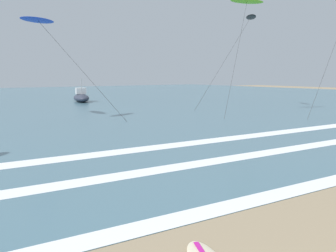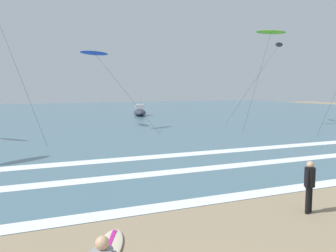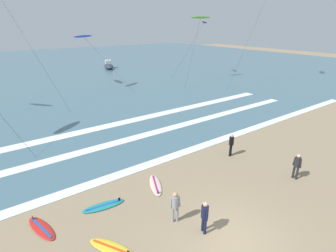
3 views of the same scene
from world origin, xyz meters
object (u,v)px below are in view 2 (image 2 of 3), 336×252
kite_blue_high_left (95,53)px  surfer_right_near (310,182)px  kite_black_high_right (279,45)px  kite_lime_mid_center (271,33)px  offshore_boat (140,112)px  surfboard_left_pile (109,247)px

kite_blue_high_left → surfer_right_near: bearing=-86.6°
kite_blue_high_left → kite_black_high_right: kite_black_high_right is taller
kite_lime_mid_center → offshore_boat: (-7.25, 19.07, -8.75)m
kite_black_high_right → kite_lime_mid_center: bearing=-139.4°
surfer_right_near → surfboard_left_pile: 6.23m
surfboard_left_pile → kite_blue_high_left: bearing=79.0°
kite_black_high_right → kite_lime_mid_center: 5.06m
offshore_boat → surfboard_left_pile: bearing=-109.6°
kite_blue_high_left → surfboard_left_pile: bearing=-101.0°
surfboard_left_pile → offshore_boat: 42.11m
kite_black_high_right → offshore_boat: (-11.06, 15.80, -8.09)m
surfer_right_near → surfboard_left_pile: bearing=180.0°
surfer_right_near → kite_lime_mid_center: bearing=53.6°
kite_blue_high_left → kite_black_high_right: 20.55m
surfboard_left_pile → kite_lime_mid_center: (21.37, 20.60, 9.25)m
surfer_right_near → kite_blue_high_left: size_ratio=0.22×
kite_black_high_right → offshore_boat: bearing=125.0°
surfer_right_near → kite_black_high_right: bearing=51.5°
kite_blue_high_left → offshore_boat: size_ratio=1.32×
surfboard_left_pile → offshore_boat: (14.12, 39.67, 0.51)m
surfer_right_near → kite_lime_mid_center: kite_lime_mid_center is taller
surfboard_left_pile → kite_lime_mid_center: bearing=43.9°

